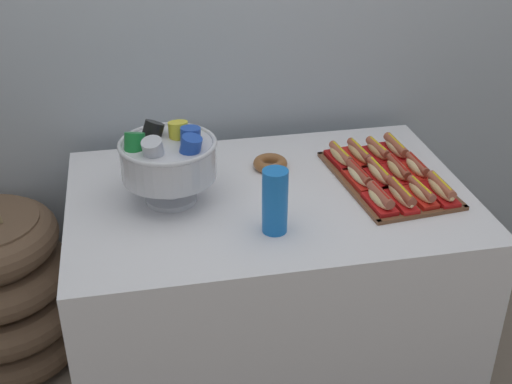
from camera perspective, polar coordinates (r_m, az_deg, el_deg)
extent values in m
plane|color=#7A6B5B|center=(2.81, 0.96, -14.44)|extent=(10.00, 10.00, 0.00)
cube|color=#9EA8B2|center=(2.69, -1.56, 15.46)|extent=(6.00, 0.10, 2.60)
cube|color=silver|center=(2.54, 1.04, -7.60)|extent=(1.37, 0.92, 0.76)
cylinder|color=black|center=(3.03, -11.48, -10.82)|extent=(0.05, 0.05, 0.04)
cylinder|color=black|center=(3.20, 9.94, -8.24)|extent=(0.05, 0.05, 0.04)
cylinder|color=brown|center=(2.85, -20.73, -7.72)|extent=(0.39, 0.39, 0.64)
torus|color=brown|center=(2.99, -19.91, -11.39)|extent=(0.58, 0.58, 0.15)
torus|color=brown|center=(2.90, -20.45, -8.98)|extent=(0.60, 0.60, 0.15)
cube|color=brown|center=(2.45, 11.00, 1.00)|extent=(0.38, 0.55, 0.01)
cube|color=brown|center=(2.26, 13.88, -1.80)|extent=(0.33, 0.05, 0.01)
cube|color=brown|center=(2.65, 8.57, 3.64)|extent=(0.33, 0.05, 0.01)
cube|color=brown|center=(2.39, 7.65, 0.64)|extent=(0.07, 0.52, 0.01)
cube|color=brown|center=(2.52, 14.20, 1.62)|extent=(0.07, 0.52, 0.01)
cube|color=red|center=(2.27, 10.35, -1.00)|extent=(0.08, 0.16, 0.02)
ellipsoid|color=#E0BC7F|center=(2.26, 10.40, -0.50)|extent=(0.07, 0.15, 0.04)
cylinder|color=#9E4C38|center=(2.26, 10.43, -0.22)|extent=(0.05, 0.14, 0.03)
cylinder|color=red|center=(2.25, 10.46, 0.12)|extent=(0.02, 0.12, 0.01)
cube|color=red|center=(2.31, 12.02, -0.72)|extent=(0.07, 0.18, 0.02)
ellipsoid|color=beige|center=(2.29, 12.08, -0.21)|extent=(0.06, 0.17, 0.04)
cylinder|color=brown|center=(2.29, 12.11, 0.07)|extent=(0.05, 0.16, 0.03)
cylinder|color=yellow|center=(2.28, 12.15, 0.40)|extent=(0.02, 0.14, 0.01)
cube|color=red|center=(2.34, 13.64, -0.45)|extent=(0.08, 0.16, 0.02)
ellipsoid|color=#E0BC7F|center=(2.33, 13.71, 0.03)|extent=(0.06, 0.15, 0.04)
cylinder|color=#9E4C38|center=(2.32, 13.74, 0.30)|extent=(0.04, 0.15, 0.03)
cylinder|color=yellow|center=(2.32, 13.78, 0.57)|extent=(0.02, 0.12, 0.01)
cube|color=#B21414|center=(2.38, 15.22, -0.18)|extent=(0.07, 0.18, 0.02)
ellipsoid|color=#E0BC7F|center=(2.36, 15.29, 0.30)|extent=(0.06, 0.17, 0.04)
cylinder|color=#A8563D|center=(2.36, 15.33, 0.57)|extent=(0.04, 0.16, 0.03)
cylinder|color=yellow|center=(2.35, 15.38, 0.89)|extent=(0.01, 0.13, 0.01)
cube|color=red|center=(2.40, 8.63, 0.91)|extent=(0.08, 0.18, 0.02)
ellipsoid|color=beige|center=(2.39, 8.67, 1.37)|extent=(0.06, 0.16, 0.04)
cylinder|color=brown|center=(2.38, 8.70, 1.63)|extent=(0.05, 0.16, 0.03)
cylinder|color=red|center=(2.38, 8.72, 1.91)|extent=(0.02, 0.13, 0.01)
cube|color=#B21414|center=(2.43, 10.24, 1.15)|extent=(0.07, 0.19, 0.02)
ellipsoid|color=beige|center=(2.42, 10.29, 1.64)|extent=(0.06, 0.17, 0.04)
cylinder|color=#A8563D|center=(2.41, 10.32, 1.91)|extent=(0.04, 0.17, 0.03)
cylinder|color=yellow|center=(2.41, 10.34, 2.16)|extent=(0.02, 0.14, 0.01)
cube|color=red|center=(2.46, 11.81, 1.38)|extent=(0.07, 0.17, 0.02)
ellipsoid|color=tan|center=(2.45, 11.86, 1.88)|extent=(0.06, 0.15, 0.04)
cylinder|color=brown|center=(2.45, 11.89, 2.16)|extent=(0.03, 0.16, 0.03)
cylinder|color=red|center=(2.44, 11.92, 2.42)|extent=(0.01, 0.13, 0.01)
cube|color=red|center=(2.50, 13.33, 1.61)|extent=(0.07, 0.16, 0.02)
ellipsoid|color=beige|center=(2.49, 13.39, 2.08)|extent=(0.06, 0.14, 0.04)
cylinder|color=#9E4C38|center=(2.48, 13.43, 2.35)|extent=(0.04, 0.14, 0.03)
cylinder|color=red|center=(2.48, 13.46, 2.61)|extent=(0.01, 0.12, 0.01)
cube|color=#B21414|center=(2.53, 7.10, 2.62)|extent=(0.08, 0.18, 0.02)
ellipsoid|color=tan|center=(2.52, 7.13, 3.07)|extent=(0.07, 0.17, 0.04)
cylinder|color=#A8563D|center=(2.52, 7.14, 3.32)|extent=(0.05, 0.15, 0.03)
cylinder|color=yellow|center=(2.51, 7.16, 3.59)|extent=(0.02, 0.13, 0.01)
cube|color=red|center=(2.56, 8.64, 2.83)|extent=(0.08, 0.19, 0.02)
ellipsoid|color=tan|center=(2.55, 8.68, 3.27)|extent=(0.07, 0.17, 0.04)
cylinder|color=#9E4C38|center=(2.55, 8.70, 3.52)|extent=(0.05, 0.16, 0.03)
cylinder|color=yellow|center=(2.54, 8.72, 3.78)|extent=(0.02, 0.14, 0.01)
cube|color=#B21414|center=(2.59, 10.15, 3.03)|extent=(0.08, 0.16, 0.02)
ellipsoid|color=tan|center=(2.58, 10.19, 3.48)|extent=(0.06, 0.15, 0.04)
cylinder|color=#A8563D|center=(2.58, 10.22, 3.73)|extent=(0.05, 0.14, 0.03)
cylinder|color=yellow|center=(2.57, 10.24, 4.01)|extent=(0.02, 0.12, 0.01)
cube|color=#B21414|center=(2.63, 11.62, 3.22)|extent=(0.07, 0.18, 0.02)
ellipsoid|color=beige|center=(2.62, 11.67, 3.67)|extent=(0.05, 0.16, 0.04)
cylinder|color=#A8563D|center=(2.61, 11.70, 3.92)|extent=(0.04, 0.16, 0.03)
cylinder|color=yellow|center=(2.60, 11.73, 4.22)|extent=(0.02, 0.14, 0.01)
cylinder|color=silver|center=(2.30, -7.14, -0.50)|extent=(0.17, 0.17, 0.02)
cone|color=silver|center=(2.28, -7.21, 0.52)|extent=(0.06, 0.06, 0.08)
cylinder|color=silver|center=(2.24, -7.36, 2.70)|extent=(0.31, 0.31, 0.12)
torus|color=silver|center=(2.21, -7.46, 4.07)|extent=(0.32, 0.32, 0.02)
cylinder|color=#1E47B2|center=(2.21, -5.52, 3.92)|extent=(0.09, 0.09, 0.13)
cylinder|color=yellow|center=(2.26, -6.45, 4.38)|extent=(0.07, 0.09, 0.13)
cylinder|color=black|center=(2.27, -8.88, 4.36)|extent=(0.10, 0.09, 0.15)
cylinder|color=#197A33|center=(2.20, -10.20, 3.39)|extent=(0.08, 0.10, 0.14)
cylinder|color=#B7BCC6|center=(2.16, -8.51, 2.98)|extent=(0.11, 0.12, 0.14)
cylinder|color=#1E47B2|center=(2.16, -5.63, 3.19)|extent=(0.10, 0.09, 0.14)
cylinder|color=blue|center=(2.10, 1.59, -1.98)|extent=(0.08, 0.08, 0.11)
cylinder|color=blue|center=(2.09, 1.59, -1.51)|extent=(0.08, 0.08, 0.11)
cylinder|color=blue|center=(2.08, 1.60, -1.03)|extent=(0.08, 0.08, 0.11)
cylinder|color=blue|center=(2.07, 1.61, -0.55)|extent=(0.08, 0.08, 0.11)
cylinder|color=blue|center=(2.06, 1.62, -0.07)|extent=(0.08, 0.08, 0.11)
cylinder|color=blue|center=(2.05, 1.62, 0.42)|extent=(0.08, 0.08, 0.11)
torus|color=brown|center=(2.49, 1.20, 2.42)|extent=(0.13, 0.13, 0.04)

